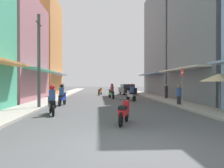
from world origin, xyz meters
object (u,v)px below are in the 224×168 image
at_px(motorbike_orange, 100,91).
at_px(pedestrian_crossing, 179,95).
at_px(motorbike_silver, 131,93).
at_px(motorbike_green, 112,92).
at_px(motorbike_blue, 62,96).
at_px(utility_pole, 39,60).
at_px(motorbike_red, 124,112).
at_px(pedestrian_midway, 166,92).
at_px(street_sign_no_entry, 182,82).
at_px(motorbike_black, 52,101).
at_px(vendor_umbrella, 219,77).
at_px(pedestrian_far, 63,89).
at_px(parked_car, 127,89).

xyz_separation_m(motorbike_orange, pedestrian_crossing, (5.54, -14.32, 0.27)).
distance_m(motorbike_silver, pedestrian_crossing, 5.38).
bearing_deg(motorbike_green, motorbike_silver, -64.30).
bearing_deg(motorbike_blue, utility_pole, -118.74).
xyz_separation_m(motorbike_silver, motorbike_orange, (-2.74, 9.73, -0.20)).
bearing_deg(motorbike_red, motorbike_blue, 115.67).
relative_size(pedestrian_midway, street_sign_no_entry, 0.59).
bearing_deg(motorbike_orange, pedestrian_crossing, -68.85).
bearing_deg(pedestrian_midway, motorbike_red, -113.53).
relative_size(motorbike_blue, motorbike_red, 1.03).
bearing_deg(motorbike_green, motorbike_red, -91.35).
bearing_deg(motorbike_green, pedestrian_crossing, -60.92).
xyz_separation_m(pedestrian_midway, utility_pole, (-10.57, -7.48, 2.33)).
height_order(motorbike_black, motorbike_red, motorbike_black).
bearing_deg(vendor_umbrella, pedestrian_far, 122.21).
bearing_deg(street_sign_no_entry, motorbike_orange, 108.40).
bearing_deg(utility_pole, motorbike_black, -63.99).
distance_m(motorbike_silver, motorbike_orange, 10.11).
height_order(pedestrian_far, vendor_umbrella, vendor_umbrella).
bearing_deg(motorbike_silver, motorbike_orange, 105.72).
distance_m(motorbike_red, pedestrian_crossing, 8.31).
distance_m(pedestrian_far, pedestrian_midway, 13.36).
xyz_separation_m(parked_car, street_sign_no_entry, (1.39, -17.52, 0.98)).
bearing_deg(motorbike_orange, motorbike_black, -98.41).
distance_m(pedestrian_far, utility_pole, 14.86).
distance_m(pedestrian_far, street_sign_no_entry, 17.99).
xyz_separation_m(motorbike_green, motorbike_red, (-0.35, -14.72, -0.20)).
relative_size(motorbike_silver, motorbike_black, 1.00).
relative_size(pedestrian_far, vendor_umbrella, 0.73).
bearing_deg(pedestrian_midway, utility_pole, -144.73).
relative_size(motorbike_green, pedestrian_far, 1.11).
distance_m(motorbike_black, motorbike_orange, 18.50).
height_order(motorbike_orange, utility_pole, utility_pole).
bearing_deg(motorbike_blue, motorbike_red, -64.33).
xyz_separation_m(motorbike_green, vendor_umbrella, (5.17, -11.99, 1.27)).
bearing_deg(pedestrian_crossing, parked_car, 95.97).
height_order(motorbike_blue, pedestrian_crossing, motorbike_blue).
relative_size(motorbike_silver, motorbike_blue, 0.96).
distance_m(motorbike_blue, street_sign_no_entry, 8.56).
distance_m(motorbike_black, parked_car, 21.09).
bearing_deg(motorbike_silver, motorbike_green, 115.70).
relative_size(parked_car, vendor_umbrella, 1.93).
bearing_deg(pedestrian_far, vendor_umbrella, -57.79).
distance_m(motorbike_silver, pedestrian_midway, 4.14).
relative_size(motorbike_orange, pedestrian_midway, 1.13).
xyz_separation_m(motorbike_orange, pedestrian_midway, (6.51, -8.03, 0.28)).
distance_m(motorbike_green, motorbike_silver, 3.68).
relative_size(motorbike_red, street_sign_no_entry, 0.66).
bearing_deg(pedestrian_crossing, motorbike_silver, 121.40).
distance_m(motorbike_silver, utility_pole, 9.25).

